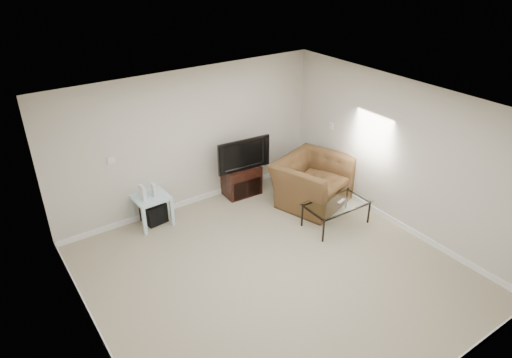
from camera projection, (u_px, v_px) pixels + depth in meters
floor at (274, 274)px, 6.70m from camera, size 5.00×5.00×0.00m
ceiling at (278, 112)px, 5.52m from camera, size 5.00×5.00×0.00m
wall_back at (190, 140)px, 7.93m from camera, size 5.00×0.02×2.50m
wall_left at (89, 268)px, 4.86m from camera, size 0.02×5.00×2.50m
wall_right at (400, 156)px, 7.36m from camera, size 0.02×5.00×2.50m
plate_back at (111, 160)px, 7.22m from camera, size 0.12×0.02×0.12m
plate_right_switch at (331, 126)px, 8.52m from camera, size 0.02×0.09×0.13m
plate_right_outlet at (338, 177)px, 8.75m from camera, size 0.02×0.08×0.12m
tv_stand at (241, 180)px, 8.67m from camera, size 0.70×0.50×0.56m
dvd_player at (242, 172)px, 8.56m from camera, size 0.42×0.30×0.06m
television at (241, 153)px, 8.38m from camera, size 0.98×0.27×0.60m
side_table at (152, 209)px, 7.77m from camera, size 0.57×0.57×0.54m
subwoofer at (154, 212)px, 7.84m from camera, size 0.40×0.40×0.36m
game_console at (142, 192)px, 7.50m from camera, size 0.06×0.18×0.25m
game_case at (154, 190)px, 7.61m from camera, size 0.07×0.16×0.21m
recliner at (313, 174)px, 8.26m from camera, size 1.50×1.20×1.14m
coffee_table at (336, 213)px, 7.75m from camera, size 1.11×0.64×0.43m
remote at (341, 201)px, 7.67m from camera, size 0.18×0.09×0.02m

